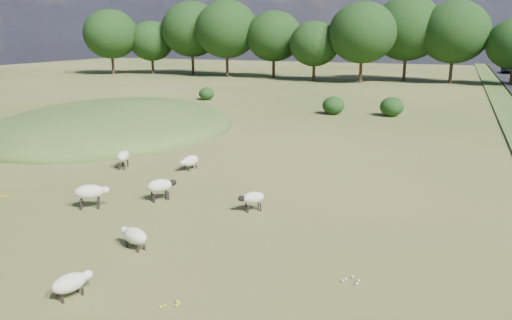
{
  "coord_description": "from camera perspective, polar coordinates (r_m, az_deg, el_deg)",
  "views": [
    {
      "loc": [
        10.25,
        -16.67,
        6.68
      ],
      "look_at": [
        2.0,
        4.0,
        1.0
      ],
      "focal_mm": 35.0,
      "sensor_mm": 36.0,
      "label": 1
    }
  ],
  "objects": [
    {
      "name": "ground",
      "position": [
        38.66,
        6.06,
        4.29
      ],
      "size": [
        160.0,
        160.0,
        0.0
      ],
      "primitive_type": "plane",
      "color": "#39561A",
      "rests_on": "ground"
    },
    {
      "name": "mound",
      "position": [
        36.9,
        -15.82,
        3.35
      ],
      "size": [
        16.0,
        20.0,
        4.0
      ],
      "primitive_type": "ellipsoid",
      "color": "#33561E",
      "rests_on": "ground"
    },
    {
      "name": "treeline",
      "position": [
        72.99,
        13.23,
        13.87
      ],
      "size": [
        96.28,
        14.66,
        11.7
      ],
      "color": "black",
      "rests_on": "ground"
    },
    {
      "name": "shrubs",
      "position": [
        44.29,
        7.65,
        6.5
      ],
      "size": [
        20.71,
        6.15,
        1.59
      ],
      "color": "black",
      "rests_on": "ground"
    },
    {
      "name": "sheep_0",
      "position": [
        14.13,
        -20.42,
        -12.99
      ],
      "size": [
        0.79,
        1.19,
        0.66
      ],
      "rotation": [
        0.0,
        0.0,
        1.22
      ],
      "color": "beige",
      "rests_on": "ground"
    },
    {
      "name": "sheep_1",
      "position": [
        25.17,
        -7.58,
        -0.11
      ],
      "size": [
        0.74,
        1.32,
        0.73
      ],
      "rotation": [
        0.0,
        0.0,
        4.52
      ],
      "color": "beige",
      "rests_on": "ground"
    },
    {
      "name": "sheep_2",
      "position": [
        19.18,
        -0.41,
        -4.36
      ],
      "size": [
        1.01,
        0.98,
        0.77
      ],
      "rotation": [
        0.0,
        0.0,
        3.9
      ],
      "color": "beige",
      "rests_on": "ground"
    },
    {
      "name": "sheep_3",
      "position": [
        20.74,
        -10.86,
        -2.9
      ],
      "size": [
        1.08,
        1.23,
        0.91
      ],
      "rotation": [
        0.0,
        0.0,
        0.91
      ],
      "color": "beige",
      "rests_on": "ground"
    },
    {
      "name": "sheep_4",
      "position": [
        20.49,
        -18.43,
        -3.49
      ],
      "size": [
        1.34,
        1.1,
        0.97
      ],
      "rotation": [
        0.0,
        0.0,
        0.59
      ],
      "color": "beige",
      "rests_on": "ground"
    },
    {
      "name": "sheep_5",
      "position": [
        26.1,
        -14.94,
        0.42
      ],
      "size": [
        0.86,
        1.3,
        0.9
      ],
      "rotation": [
        0.0,
        0.0,
        1.92
      ],
      "color": "beige",
      "rests_on": "ground"
    },
    {
      "name": "sheep_6",
      "position": [
        16.47,
        -13.75,
        -8.39
      ],
      "size": [
        1.26,
        0.81,
        0.7
      ],
      "rotation": [
        0.0,
        0.0,
        2.82
      ],
      "color": "beige",
      "rests_on": "ground"
    },
    {
      "name": "car_3",
      "position": [
        93.07,
        26.92,
        9.23
      ],
      "size": [
        2.11,
        4.57,
        1.27
      ],
      "primitive_type": "imported",
      "color": "black",
      "rests_on": "road"
    }
  ]
}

